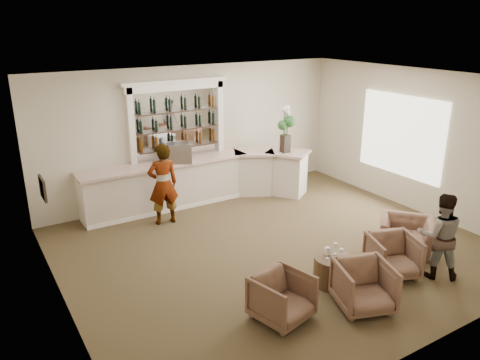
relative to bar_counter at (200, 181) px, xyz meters
name	(u,v)px	position (x,y,z in m)	size (l,w,h in m)	color
ground	(276,248)	(0.16, -3.00, -0.57)	(8.00, 8.00, 0.00)	brown
room_shell	(265,125)	(0.33, -2.29, 1.77)	(8.04, 7.02, 3.32)	beige
bar_counter	(200,181)	(0.00, 0.00, 0.00)	(5.72, 1.80, 1.14)	silver
back_bar_alcove	(178,121)	(-0.34, 0.41, 1.46)	(2.64, 0.25, 3.00)	white
cocktail_table	(333,271)	(0.21, -4.57, -0.32)	(0.66, 0.66, 0.50)	#4E3721
sommelier	(163,184)	(-1.23, -0.68, 0.34)	(0.66, 0.44, 1.82)	gray
guest	(440,236)	(1.95, -5.32, 0.20)	(0.75, 0.59, 1.55)	gray
armchair_left	(282,297)	(-1.13, -4.92, -0.21)	(0.78, 0.81, 0.73)	brown
armchair_center	(364,286)	(0.13, -5.36, -0.19)	(0.82, 0.84, 0.77)	brown
armchair_right	(393,256)	(1.32, -4.90, -0.20)	(0.79, 0.81, 0.74)	brown
armchair_far	(406,235)	(2.27, -4.40, -0.25)	(1.01, 0.88, 0.66)	brown
espresso_machine	(179,153)	(-0.54, -0.04, 0.80)	(0.53, 0.44, 0.47)	silver
flower_vase	(286,126)	(2.12, -0.62, 1.23)	(0.31, 0.31, 1.18)	black
wine_glass_bar_left	(169,159)	(-0.78, 0.00, 0.67)	(0.07, 0.07, 0.21)	white
wine_glass_bar_right	(171,159)	(-0.75, -0.04, 0.67)	(0.07, 0.07, 0.21)	white
wine_glass_tbl_a	(327,253)	(0.09, -4.54, 0.03)	(0.07, 0.07, 0.21)	white
wine_glass_tbl_b	(335,249)	(0.31, -4.49, 0.03)	(0.07, 0.07, 0.21)	white
wine_glass_tbl_c	(341,254)	(0.25, -4.70, 0.03)	(0.07, 0.07, 0.21)	white
napkin_holder	(327,251)	(0.19, -4.43, -0.01)	(0.08, 0.08, 0.12)	white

